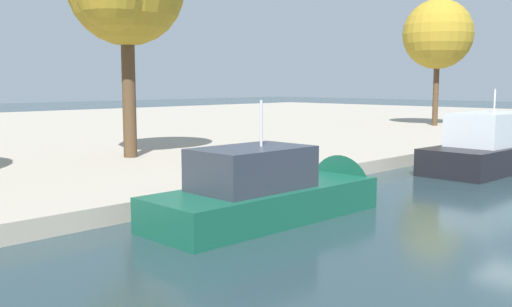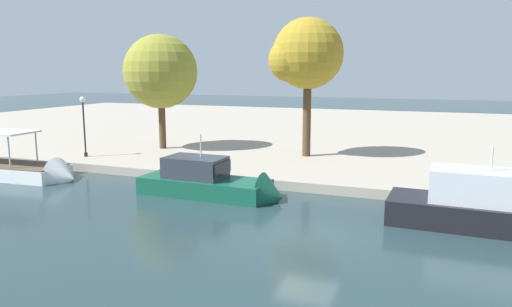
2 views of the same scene
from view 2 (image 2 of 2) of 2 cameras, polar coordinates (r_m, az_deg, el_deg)
ground_plane at (r=21.01m, az=6.16°, el=-9.82°), size 220.00×220.00×0.00m
dock_promenade at (r=54.57m, az=15.76°, el=2.33°), size 120.00×55.00×0.58m
motor_yacht_1 at (r=27.32m, az=-4.99°, el=-3.82°), size 8.58×2.84×4.47m
motor_yacht_2 at (r=24.14m, az=27.81°, el=-6.37°), size 10.20×3.29×4.76m
lamp_post at (r=38.47m, az=-19.86°, el=3.96°), size 0.42×0.42×4.56m
tree_1 at (r=40.84m, az=-11.40°, el=9.55°), size 6.09×6.09×9.46m
tree_2 at (r=36.44m, az=5.91°, el=11.81°), size 5.41×5.29×10.39m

